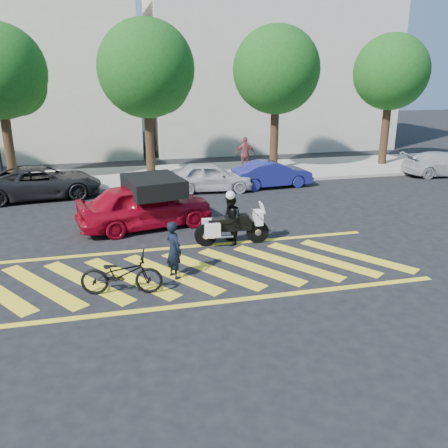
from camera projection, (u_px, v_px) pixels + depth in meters
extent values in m
plane|color=black|center=(193.00, 272.00, 12.93)|extent=(90.00, 90.00, 0.00)
cube|color=#9E998E|center=(151.00, 176.00, 23.98)|extent=(60.00, 5.00, 0.15)
cube|color=yellow|center=(42.00, 286.00, 12.05)|extent=(2.43, 3.21, 0.01)
cube|color=yellow|center=(87.00, 282.00, 12.30)|extent=(2.43, 3.21, 0.01)
cube|color=yellow|center=(130.00, 278.00, 12.55)|extent=(2.43, 3.21, 0.01)
cube|color=yellow|center=(171.00, 273.00, 12.79)|extent=(2.43, 3.21, 0.01)
cube|color=yellow|center=(211.00, 270.00, 13.04)|extent=(2.43, 3.21, 0.01)
cube|color=yellow|center=(249.00, 266.00, 13.29)|extent=(2.43, 3.21, 0.01)
cube|color=yellow|center=(286.00, 262.00, 13.53)|extent=(2.43, 3.21, 0.01)
cube|color=yellow|center=(322.00, 259.00, 13.78)|extent=(2.43, 3.21, 0.01)
cube|color=yellow|center=(356.00, 255.00, 14.02)|extent=(2.43, 3.21, 0.01)
cube|color=yellow|center=(207.00, 303.00, 11.17)|extent=(12.00, 0.20, 0.01)
cube|color=yellow|center=(182.00, 247.00, 14.68)|extent=(12.00, 0.20, 0.01)
cube|color=beige|center=(2.00, 73.00, 28.96)|extent=(16.00, 8.00, 10.00)
cube|color=beige|center=(267.00, 65.00, 32.61)|extent=(16.00, 8.00, 11.00)
cylinder|color=black|center=(8.00, 143.00, 21.92)|extent=(0.44, 0.44, 4.00)
sphere|color=#1A4913|center=(16.00, 86.00, 21.55)|extent=(2.73, 2.73, 2.73)
cylinder|color=black|center=(150.00, 138.00, 23.38)|extent=(0.44, 0.44, 4.00)
sphere|color=#1A4913|center=(146.00, 69.00, 22.36)|extent=(4.60, 4.60, 4.60)
sphere|color=#1A4913|center=(159.00, 84.00, 22.99)|extent=(2.99, 2.99, 2.99)
cylinder|color=black|center=(274.00, 134.00, 24.84)|extent=(0.44, 0.44, 4.00)
sphere|color=#1A4913|center=(276.00, 70.00, 23.84)|extent=(4.40, 4.40, 4.40)
sphere|color=#1A4913|center=(285.00, 83.00, 24.45)|extent=(2.86, 2.86, 2.86)
cylinder|color=black|center=(385.00, 130.00, 26.30)|extent=(0.44, 0.44, 4.00)
sphere|color=#1A4913|center=(391.00, 72.00, 25.33)|extent=(4.00, 4.00, 4.00)
sphere|color=#1A4913|center=(397.00, 83.00, 25.93)|extent=(2.60, 2.60, 2.60)
cylinder|color=black|center=(0.00, 160.00, 20.02)|extent=(0.12, 0.12, 3.20)
imported|color=black|center=(174.00, 250.00, 12.34)|extent=(0.58, 0.67, 1.55)
imported|color=black|center=(121.00, 274.00, 11.51)|extent=(2.08, 1.03, 1.04)
cylinder|color=black|center=(206.00, 235.00, 14.71)|extent=(0.71, 0.18, 0.70)
cylinder|color=silver|center=(206.00, 235.00, 14.71)|extent=(0.22, 0.18, 0.21)
cylinder|color=black|center=(258.00, 232.00, 15.00)|extent=(0.71, 0.18, 0.70)
cylinder|color=silver|center=(258.00, 232.00, 15.00)|extent=(0.22, 0.18, 0.21)
cube|color=black|center=(230.00, 225.00, 14.76)|extent=(1.34, 0.34, 0.32)
cube|color=black|center=(240.00, 218.00, 14.75)|extent=(0.50, 0.34, 0.23)
cube|color=black|center=(222.00, 220.00, 14.65)|extent=(0.60, 0.39, 0.13)
cube|color=silver|center=(258.00, 217.00, 14.85)|extent=(0.26, 0.46, 0.43)
cube|color=silver|center=(210.00, 225.00, 14.92)|extent=(0.49, 0.22, 0.40)
cube|color=silver|center=(213.00, 230.00, 14.40)|extent=(0.49, 0.22, 0.40)
imported|color=black|center=(230.00, 220.00, 14.70)|extent=(0.65, 0.81, 1.60)
imported|color=#A2071C|center=(145.00, 205.00, 16.32)|extent=(4.89, 2.74, 1.57)
imported|color=black|center=(42.00, 182.00, 20.12)|extent=(5.05, 2.74, 1.35)
imported|color=#B3B2B7|center=(210.00, 177.00, 21.24)|extent=(3.97, 1.96, 1.30)
imported|color=navy|center=(272.00, 174.00, 21.99)|extent=(3.79, 1.60, 1.22)
imported|color=#A7AAAF|center=(444.00, 164.00, 24.33)|extent=(4.35, 2.23, 1.21)
imported|color=brown|center=(245.00, 154.00, 24.52)|extent=(1.12, 0.66, 1.79)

